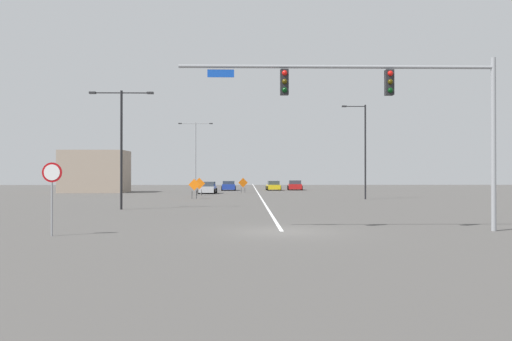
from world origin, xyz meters
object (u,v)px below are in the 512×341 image
at_px(street_lamp_near_right, 364,147).
at_px(street_lamp_far_right, 196,151).
at_px(traffic_signal_assembly, 389,99).
at_px(street_lamp_mid_left, 121,138).
at_px(car_silver_approaching, 208,188).
at_px(construction_sign_left_lane, 194,186).
at_px(car_yellow_distant, 273,186).
at_px(construction_sign_median_near, 243,183).
at_px(construction_sign_median_far, 199,184).
at_px(car_red_passing, 295,185).
at_px(car_blue_far, 229,186).
at_px(stop_sign, 52,184).

distance_m(street_lamp_near_right, street_lamp_far_right, 28.96).
xyz_separation_m(traffic_signal_assembly, street_lamp_far_right, (-12.92, 49.51, 0.13)).
bearing_deg(traffic_signal_assembly, street_lamp_mid_left, 137.05).
bearing_deg(car_silver_approaching, construction_sign_left_lane, -91.30).
distance_m(street_lamp_near_right, car_yellow_distant, 28.25).
relative_size(construction_sign_median_near, car_silver_approaching, 0.49).
relative_size(construction_sign_median_far, car_red_passing, 0.43).
xyz_separation_m(street_lamp_far_right, car_red_passing, (14.27, 5.82, -4.93)).
relative_size(street_lamp_far_right, car_silver_approaching, 2.44).
height_order(construction_sign_median_far, car_silver_approaching, construction_sign_median_far).
bearing_deg(street_lamp_far_right, traffic_signal_assembly, -75.37).
relative_size(construction_sign_median_far, car_yellow_distant, 0.50).
height_order(construction_sign_median_near, car_silver_approaching, construction_sign_median_near).
distance_m(street_lamp_mid_left, construction_sign_left_lane, 15.65).
relative_size(car_red_passing, car_silver_approaching, 1.17).
distance_m(construction_sign_left_lane, car_blue_far, 25.49).
bearing_deg(street_lamp_mid_left, construction_sign_left_lane, 77.29).
distance_m(stop_sign, construction_sign_median_near, 46.18).
bearing_deg(car_yellow_distant, car_blue_far, -176.76).
bearing_deg(car_red_passing, construction_sign_left_lane, -114.30).
relative_size(stop_sign, car_red_passing, 0.61).
relative_size(traffic_signal_assembly, street_lamp_far_right, 1.39).
relative_size(construction_sign_median_near, car_red_passing, 0.42).
relative_size(construction_sign_left_lane, car_red_passing, 0.42).
height_order(stop_sign, construction_sign_median_far, stop_sign).
height_order(traffic_signal_assembly, construction_sign_median_near, traffic_signal_assembly).
distance_m(construction_sign_median_near, car_blue_far, 9.52).
xyz_separation_m(street_lamp_far_right, car_blue_far, (4.42, 4.02, -4.97)).
bearing_deg(car_red_passing, construction_sign_median_far, -121.98).
relative_size(street_lamp_far_right, construction_sign_median_near, 5.01).
distance_m(traffic_signal_assembly, car_silver_approaching, 43.00).
bearing_deg(car_blue_far, construction_sign_median_far, -98.15).
xyz_separation_m(street_lamp_near_right, car_red_passing, (-3.79, 28.44, -4.23)).
relative_size(construction_sign_left_lane, car_yellow_distant, 0.48).
bearing_deg(car_blue_far, street_lamp_far_right, -137.70).
bearing_deg(car_blue_far, street_lamp_near_right, -62.88).
relative_size(car_red_passing, car_blue_far, 1.09).
height_order(construction_sign_median_far, car_blue_far, construction_sign_median_far).
bearing_deg(car_yellow_distant, construction_sign_median_near, -114.52).
bearing_deg(street_lamp_mid_left, traffic_signal_assembly, -42.95).
bearing_deg(car_blue_far, car_yellow_distant, 3.24).
bearing_deg(stop_sign, street_lamp_far_right, 89.53).
relative_size(street_lamp_near_right, car_silver_approaching, 2.29).
xyz_separation_m(stop_sign, car_blue_far, (4.84, 54.89, -1.32)).
relative_size(traffic_signal_assembly, construction_sign_median_near, 6.94).
relative_size(stop_sign, construction_sign_median_near, 1.48).
xyz_separation_m(street_lamp_far_right, car_silver_approaching, (2.30, -8.12, -4.93)).
height_order(street_lamp_near_right, construction_sign_left_lane, street_lamp_near_right).
xyz_separation_m(traffic_signal_assembly, car_yellow_distant, (-1.95, 53.90, -4.85)).
bearing_deg(car_yellow_distant, street_lamp_mid_left, -106.89).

